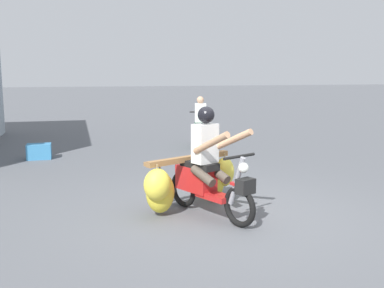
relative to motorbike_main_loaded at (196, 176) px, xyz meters
The scene contains 4 objects.
ground_plane 0.76m from the motorbike_main_loaded, 36.12° to the right, with size 120.00×120.00×0.00m, color #56595E.
motorbike_main_loaded is the anchor object (origin of this frame).
motorbike_distant_ahead_left 5.90m from the motorbike_main_loaded, 73.86° to the left, with size 0.55×1.61×1.40m.
produce_crate 5.55m from the motorbike_main_loaded, 117.63° to the left, with size 0.56×0.40×0.36m, color teal.
Camera 1 is at (-2.13, -5.99, 2.06)m, focal length 42.33 mm.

